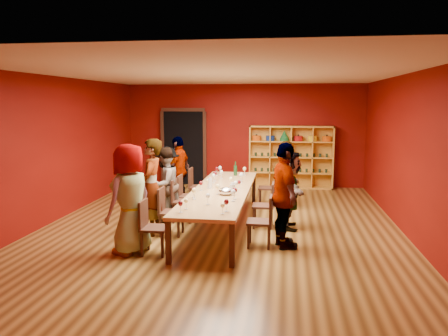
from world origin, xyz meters
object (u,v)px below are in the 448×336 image
at_px(chair_person_left_0, 150,224).
at_px(chair_person_left_2, 179,198).
at_px(chair_person_left_1, 167,209).
at_px(chair_person_left_4, 195,184).
at_px(person_right_1, 285,196).
at_px(spittoon_bowl, 226,191).
at_px(wine_bottle, 235,170).
at_px(person_left_1, 151,187).
at_px(person_left_4, 179,170).
at_px(tasting_table, 221,192).
at_px(person_left_3, 167,181).
at_px(chair_person_left_3, 185,193).
at_px(chair_person_right_2, 267,203).
at_px(shelving_unit, 291,154).
at_px(chair_person_right_1, 264,218).
at_px(person_right_2, 290,190).
at_px(chair_person_right_4, 271,185).
at_px(person_left_0, 130,199).
at_px(person_right_4, 287,174).
at_px(person_left_2, 165,185).

height_order(chair_person_left_0, chair_person_left_2, same).
bearing_deg(chair_person_left_1, chair_person_left_4, 90.00).
relative_size(chair_person_left_0, person_right_1, 0.49).
relative_size(chair_person_left_1, chair_person_left_4, 1.00).
bearing_deg(chair_person_left_1, spittoon_bowl, 12.08).
height_order(chair_person_left_4, wine_bottle, wine_bottle).
relative_size(person_left_1, person_right_1, 1.00).
distance_m(chair_person_left_1, person_left_4, 2.57).
distance_m(tasting_table, chair_person_left_0, 1.98).
bearing_deg(person_right_1, person_left_3, 37.04).
height_order(chair_person_left_3, chair_person_right_2, same).
bearing_deg(shelving_unit, chair_person_right_1, -95.10).
xyz_separation_m(shelving_unit, person_left_3, (-2.71, -3.58, -0.23)).
xyz_separation_m(chair_person_left_2, person_right_1, (2.16, -1.35, 0.41)).
relative_size(chair_person_left_1, spittoon_bowl, 3.20).
relative_size(spittoon_bowl, wine_bottle, 0.83).
bearing_deg(chair_person_right_2, chair_person_left_3, 159.75).
bearing_deg(chair_person_left_0, shelving_unit, 69.19).
distance_m(person_right_2, chair_person_right_4, 1.93).
bearing_deg(person_right_2, person_left_3, 73.04).
bearing_deg(person_left_0, chair_person_left_1, -172.82).
relative_size(chair_person_left_4, chair_person_right_1, 1.00).
height_order(person_left_3, spittoon_bowl, person_left_3).
bearing_deg(chair_person_right_2, tasting_table, -176.18).
xyz_separation_m(chair_person_left_0, person_right_2, (2.25, 1.81, 0.27)).
bearing_deg(person_left_1, person_left_0, -6.69).
relative_size(tasting_table, wine_bottle, 13.45).
bearing_deg(chair_person_left_3, chair_person_right_1, -45.67).
xyz_separation_m(shelving_unit, chair_person_left_2, (-2.31, -4.09, -0.49)).
xyz_separation_m(shelving_unit, spittoon_bowl, (-1.23, -4.80, -0.17)).
xyz_separation_m(chair_person_left_2, chair_person_right_4, (1.82, 1.70, 0.00)).
bearing_deg(chair_person_right_4, chair_person_left_3, -146.85).
bearing_deg(chair_person_left_1, chair_person_right_1, -13.09).
height_order(chair_person_left_3, person_left_4, person_left_4).
relative_size(chair_person_left_1, person_right_4, 0.57).
bearing_deg(person_left_0, shelving_unit, -178.83).
height_order(person_left_2, wine_bottle, person_left_2).
xyz_separation_m(person_right_1, spittoon_bowl, (-1.09, 0.65, -0.09)).
bearing_deg(person_left_4, chair_person_left_2, 27.36).
xyz_separation_m(person_left_0, chair_person_right_4, (2.15, 3.67, -0.41)).
xyz_separation_m(chair_person_left_2, person_right_2, (2.25, -0.16, 0.27)).
relative_size(chair_person_left_2, spittoon_bowl, 3.20).
xyz_separation_m(person_left_3, chair_person_right_4, (2.22, 1.19, -0.26)).
bearing_deg(person_right_1, chair_person_left_1, 62.00).
bearing_deg(person_left_3, chair_person_left_0, -5.04).
distance_m(chair_person_left_0, chair_person_left_3, 2.48).
bearing_deg(chair_person_right_2, person_left_0, -139.84).
height_order(person_left_1, chair_person_right_4, person_left_1).
xyz_separation_m(chair_person_left_0, chair_person_right_4, (1.82, 3.67, 0.00)).
xyz_separation_m(person_left_2, wine_bottle, (1.30, 1.50, 0.10)).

